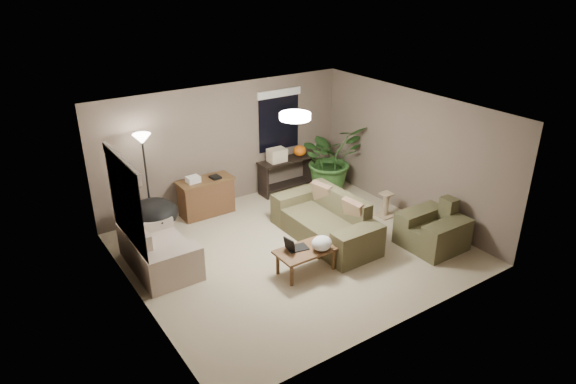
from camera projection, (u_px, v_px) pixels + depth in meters
room_shell at (295, 185)px, 8.59m from camera, size 5.50×5.50×5.50m
main_sofa at (326, 224)px, 9.38m from camera, size 0.95×2.20×0.85m
throw_pillows at (338, 203)px, 9.36m from camera, size 0.31×1.37×0.47m
loveseat at (157, 251)px, 8.47m from camera, size 0.90×1.60×0.85m
armchair at (433, 231)px, 9.12m from camera, size 0.95×1.00×0.85m
coffee_table at (306, 253)px, 8.33m from camera, size 1.00×0.55×0.42m
laptop at (294, 246)px, 8.27m from camera, size 0.39×0.29×0.24m
plastic_bag at (322, 243)px, 8.24m from camera, size 0.37×0.34×0.24m
desk at (206, 197)px, 10.25m from camera, size 1.10×0.50×0.75m
desk_papers at (198, 179)px, 9.99m from camera, size 0.68×0.27×0.12m
console_table at (287, 172)px, 11.27m from camera, size 1.30×0.40×0.75m
pumpkin at (300, 151)px, 11.27m from camera, size 0.31×0.31×0.24m
cardboard_box at (277, 155)px, 10.95m from camera, size 0.38×0.29×0.28m
papasan_chair at (154, 218)px, 9.22m from camera, size 1.18×1.18×0.80m
floor_lamp at (143, 151)px, 9.11m from camera, size 0.32×0.32×1.91m
ceiling_fixture at (295, 116)px, 8.10m from camera, size 0.50×0.50×0.10m
houseplant at (330, 165)px, 11.25m from camera, size 1.35×1.50×1.17m
cat_scratching_post at (386, 206)px, 10.22m from camera, size 0.32×0.32×0.50m
window_left at (123, 187)px, 7.21m from camera, size 0.05×1.56×1.33m
window_back at (279, 110)px, 10.90m from camera, size 1.06×0.05×1.33m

